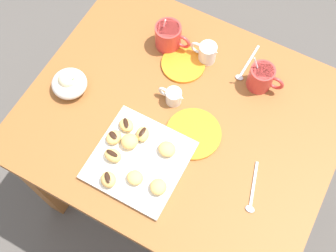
# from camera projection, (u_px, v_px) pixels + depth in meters

# --- Properties ---
(ground_plane) EXTENTS (8.00, 8.00, 0.00)m
(ground_plane) POSITION_uv_depth(u_px,v_px,m) (177.00, 184.00, 2.04)
(ground_plane) COLOR #514C47
(dining_table) EXTENTS (1.00, 0.83, 0.76)m
(dining_table) POSITION_uv_depth(u_px,v_px,m) (180.00, 133.00, 1.48)
(dining_table) COLOR #935628
(dining_table) RESTS_ON ground_plane
(pastry_plate_square) EXTENTS (0.27, 0.27, 0.02)m
(pastry_plate_square) POSITION_uv_depth(u_px,v_px,m) (139.00, 160.00, 1.28)
(pastry_plate_square) COLOR silver
(pastry_plate_square) RESTS_ON dining_table
(coffee_mug_red_left) EXTENTS (0.13, 0.09, 0.14)m
(coffee_mug_red_left) POSITION_uv_depth(u_px,v_px,m) (169.00, 36.00, 1.42)
(coffee_mug_red_left) COLOR red
(coffee_mug_red_left) RESTS_ON dining_table
(coffee_mug_red_right) EXTENTS (0.12, 0.08, 0.14)m
(coffee_mug_red_right) POSITION_uv_depth(u_px,v_px,m) (262.00, 77.00, 1.36)
(coffee_mug_red_right) COLOR red
(coffee_mug_red_right) RESTS_ON dining_table
(cream_pitcher_white) EXTENTS (0.10, 0.06, 0.07)m
(cream_pitcher_white) POSITION_uv_depth(u_px,v_px,m) (207.00, 52.00, 1.41)
(cream_pitcher_white) COLOR silver
(cream_pitcher_white) RESTS_ON dining_table
(ice_cream_bowl) EXTENTS (0.12, 0.12, 0.09)m
(ice_cream_bowl) POSITION_uv_depth(u_px,v_px,m) (69.00, 83.00, 1.36)
(ice_cream_bowl) COLOR silver
(ice_cream_bowl) RESTS_ON dining_table
(chocolate_sauce_pitcher) EXTENTS (0.09, 0.05, 0.06)m
(chocolate_sauce_pitcher) POSITION_uv_depth(u_px,v_px,m) (173.00, 96.00, 1.35)
(chocolate_sauce_pitcher) COLOR silver
(chocolate_sauce_pitcher) RESTS_ON dining_table
(saucer_orange_left) EXTENTS (0.18, 0.18, 0.01)m
(saucer_orange_left) POSITION_uv_depth(u_px,v_px,m) (193.00, 134.00, 1.32)
(saucer_orange_left) COLOR orange
(saucer_orange_left) RESTS_ON dining_table
(saucer_orange_right) EXTENTS (0.15, 0.15, 0.01)m
(saucer_orange_right) POSITION_uv_depth(u_px,v_px,m) (183.00, 64.00, 1.43)
(saucer_orange_right) COLOR orange
(saucer_orange_right) RESTS_ON dining_table
(loose_spoon_near_saucer) EXTENTS (0.03, 0.16, 0.01)m
(loose_spoon_near_saucer) POSITION_uv_depth(u_px,v_px,m) (246.00, 67.00, 1.43)
(loose_spoon_near_saucer) COLOR silver
(loose_spoon_near_saucer) RESTS_ON dining_table
(loose_spoon_by_plate) EXTENTS (0.06, 0.16, 0.01)m
(loose_spoon_by_plate) POSITION_uv_depth(u_px,v_px,m) (252.00, 193.00, 1.24)
(loose_spoon_by_plate) COLOR silver
(loose_spoon_by_plate) RESTS_ON dining_table
(beignet_0) EXTENTS (0.05, 0.05, 0.03)m
(beignet_0) POSITION_uv_depth(u_px,v_px,m) (135.00, 178.00, 1.23)
(beignet_0) COLOR #E5B260
(beignet_0) RESTS_ON pastry_plate_square
(beignet_1) EXTENTS (0.07, 0.07, 0.03)m
(beignet_1) POSITION_uv_depth(u_px,v_px,m) (158.00, 187.00, 1.22)
(beignet_1) COLOR #E5B260
(beignet_1) RESTS_ON pastry_plate_square
(beignet_2) EXTENTS (0.06, 0.06, 0.03)m
(beignet_2) POSITION_uv_depth(u_px,v_px,m) (126.00, 125.00, 1.31)
(beignet_2) COLOR #E5B260
(beignet_2) RESTS_ON pastry_plate_square
(chocolate_drizzle_2) EXTENTS (0.04, 0.04, 0.00)m
(chocolate_drizzle_2) POSITION_uv_depth(u_px,v_px,m) (126.00, 123.00, 1.29)
(chocolate_drizzle_2) COLOR black
(chocolate_drizzle_2) RESTS_ON beignet_2
(beignet_3) EXTENTS (0.06, 0.05, 0.03)m
(beignet_3) POSITION_uv_depth(u_px,v_px,m) (167.00, 149.00, 1.27)
(beignet_3) COLOR #E5B260
(beignet_3) RESTS_ON pastry_plate_square
(beignet_4) EXTENTS (0.05, 0.06, 0.03)m
(beignet_4) POSITION_uv_depth(u_px,v_px,m) (114.00, 137.00, 1.29)
(beignet_4) COLOR #E5B260
(beignet_4) RESTS_ON pastry_plate_square
(chocolate_drizzle_4) EXTENTS (0.04, 0.03, 0.00)m
(chocolate_drizzle_4) POSITION_uv_depth(u_px,v_px,m) (113.00, 135.00, 1.27)
(chocolate_drizzle_4) COLOR black
(chocolate_drizzle_4) RESTS_ON beignet_4
(beignet_5) EXTENTS (0.06, 0.06, 0.03)m
(beignet_5) POSITION_uv_depth(u_px,v_px,m) (143.00, 134.00, 1.29)
(beignet_5) COLOR #E5B260
(beignet_5) RESTS_ON pastry_plate_square
(chocolate_drizzle_5) EXTENTS (0.02, 0.04, 0.00)m
(chocolate_drizzle_5) POSITION_uv_depth(u_px,v_px,m) (142.00, 132.00, 1.28)
(chocolate_drizzle_5) COLOR black
(chocolate_drizzle_5) RESTS_ON beignet_5
(beignet_6) EXTENTS (0.07, 0.07, 0.04)m
(beignet_6) POSITION_uv_depth(u_px,v_px,m) (108.00, 180.00, 1.23)
(beignet_6) COLOR #E5B260
(beignet_6) RESTS_ON pastry_plate_square
(chocolate_drizzle_6) EXTENTS (0.04, 0.04, 0.00)m
(chocolate_drizzle_6) POSITION_uv_depth(u_px,v_px,m) (108.00, 178.00, 1.21)
(chocolate_drizzle_6) COLOR black
(chocolate_drizzle_6) RESTS_ON beignet_6
(beignet_7) EXTENTS (0.06, 0.04, 0.03)m
(beignet_7) POSITION_uv_depth(u_px,v_px,m) (113.00, 155.00, 1.26)
(beignet_7) COLOR #E5B260
(beignet_7) RESTS_ON pastry_plate_square
(chocolate_drizzle_7) EXTENTS (0.04, 0.02, 0.00)m
(chocolate_drizzle_7) POSITION_uv_depth(u_px,v_px,m) (112.00, 153.00, 1.24)
(chocolate_drizzle_7) COLOR black
(chocolate_drizzle_7) RESTS_ON beignet_7
(beignet_8) EXTENTS (0.07, 0.07, 0.04)m
(beignet_8) POSITION_uv_depth(u_px,v_px,m) (130.00, 141.00, 1.28)
(beignet_8) COLOR #E5B260
(beignet_8) RESTS_ON pastry_plate_square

